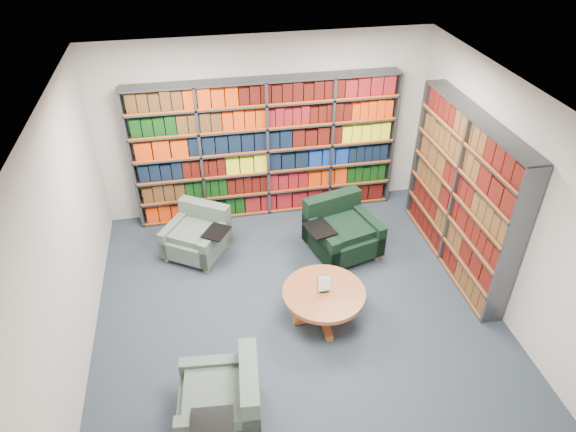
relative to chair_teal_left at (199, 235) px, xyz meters
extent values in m
cube|color=#1B1F2E|center=(1.15, -1.46, -0.29)|extent=(5.00, 5.00, 0.01)
cube|color=white|center=(1.15, -1.46, 2.52)|extent=(5.00, 5.00, 0.01)
cube|color=#B6AFA8|center=(1.15, 1.04, 1.12)|extent=(5.00, 0.01, 2.80)
cube|color=#B6AFA8|center=(1.15, -3.97, 1.12)|extent=(5.00, 0.01, 2.80)
cube|color=#B6AFA8|center=(-1.36, -1.46, 1.12)|extent=(0.01, 5.00, 2.80)
cube|color=#B6AFA8|center=(3.65, -1.46, 1.12)|extent=(0.01, 5.00, 2.80)
cube|color=#47494F|center=(1.15, 0.88, 0.82)|extent=(4.00, 0.28, 2.20)
cube|color=silver|center=(1.15, 1.01, 0.82)|extent=(4.00, 0.02, 2.20)
cube|color=#D84C0A|center=(1.15, 0.75, 0.82)|extent=(4.00, 0.01, 2.20)
cube|color=red|center=(1.15, 0.88, -0.10)|extent=(3.88, 0.21, 0.29)
cube|color=#442812|center=(1.15, 0.88, 0.26)|extent=(3.88, 0.21, 0.29)
cube|color=black|center=(1.15, 0.88, 0.63)|extent=(3.88, 0.21, 0.29)
cube|color=red|center=(1.15, 0.88, 1.00)|extent=(3.88, 0.21, 0.29)
cube|color=black|center=(1.15, 0.88, 1.36)|extent=(3.88, 0.21, 0.29)
cube|color=#442812|center=(1.15, 0.88, 1.73)|extent=(3.88, 0.21, 0.29)
cube|color=#47494F|center=(3.49, -0.86, 0.82)|extent=(0.28, 2.50, 2.20)
cube|color=silver|center=(3.62, -0.86, 0.82)|extent=(0.02, 2.50, 2.20)
cube|color=#D84C0A|center=(3.36, -0.86, 0.82)|extent=(0.02, 2.50, 2.20)
cube|color=#3B0A06|center=(3.49, -0.86, -0.10)|extent=(0.21, 2.38, 0.29)
cube|color=#3B0A06|center=(3.49, -0.86, 0.26)|extent=(0.21, 2.38, 0.29)
cube|color=#442812|center=(3.49, -0.86, 0.63)|extent=(0.21, 2.38, 0.29)
cube|color=#442812|center=(3.49, -0.86, 1.00)|extent=(0.21, 2.38, 0.29)
cube|color=#442812|center=(3.49, -0.86, 1.36)|extent=(0.21, 2.38, 0.29)
cube|color=#3B0A06|center=(3.49, -0.86, 1.73)|extent=(0.21, 2.38, 0.29)
cube|color=#0E2C3E|center=(-0.04, -0.06, -0.06)|extent=(1.06, 1.06, 0.27)
cube|color=#0E2C3E|center=(0.12, 0.19, 0.11)|extent=(0.74, 0.56, 0.62)
cube|color=#0E2C3E|center=(-0.32, 0.11, 0.01)|extent=(0.51, 0.71, 0.41)
cube|color=#0E2C3E|center=(0.23, -0.24, 0.01)|extent=(0.51, 0.71, 0.41)
cube|color=black|center=(0.25, -0.29, 0.23)|extent=(0.45, 0.47, 0.02)
cube|color=brown|center=(-0.48, -0.16, -0.24)|extent=(0.08, 0.08, 0.09)
cube|color=brown|center=(0.06, -0.50, -0.24)|extent=(0.08, 0.08, 0.09)
cube|color=brown|center=(-0.14, 0.37, -0.24)|extent=(0.08, 0.08, 0.09)
cube|color=brown|center=(0.39, 0.04, -0.24)|extent=(0.08, 0.08, 0.09)
cube|color=black|center=(2.04, -0.43, -0.03)|extent=(1.08, 1.08, 0.31)
cube|color=black|center=(1.95, -0.10, 0.17)|extent=(0.90, 0.42, 0.70)
cube|color=black|center=(1.68, -0.53, 0.05)|extent=(0.36, 0.88, 0.47)
cube|color=black|center=(2.39, -0.33, 0.05)|extent=(0.36, 0.88, 0.47)
cube|color=black|center=(1.64, -0.59, 0.30)|extent=(0.43, 0.50, 0.02)
cube|color=brown|center=(1.78, -0.87, -0.23)|extent=(0.08, 0.08, 0.10)
cube|color=brown|center=(2.48, -0.68, -0.23)|extent=(0.08, 0.08, 0.10)
cube|color=brown|center=(1.59, -0.17, -0.23)|extent=(0.08, 0.08, 0.10)
cube|color=brown|center=(2.29, 0.02, -0.23)|extent=(0.08, 0.08, 0.10)
cube|color=#0E2C3E|center=(0.07, -2.85, -0.05)|extent=(0.87, 0.87, 0.29)
cube|color=#0E2C3E|center=(0.38, -2.88, 0.13)|extent=(0.25, 0.82, 0.64)
cube|color=#0E2C3E|center=(0.10, -2.51, 0.02)|extent=(0.81, 0.20, 0.43)
cube|color=#0E2C3E|center=(0.04, -3.19, 0.02)|extent=(0.81, 0.20, 0.43)
cube|color=black|center=(-0.01, -3.23, 0.25)|extent=(0.42, 0.34, 0.02)
cube|color=brown|center=(-0.23, -2.49, -0.24)|extent=(0.07, 0.07, 0.09)
cube|color=brown|center=(0.43, -2.55, -0.24)|extent=(0.07, 0.07, 0.09)
cylinder|color=#9D593B|center=(1.43, -1.69, 0.16)|extent=(1.01, 1.01, 0.06)
cylinder|color=#9D593B|center=(1.43, -1.69, -0.06)|extent=(0.13, 0.13, 0.40)
cube|color=#9D593B|center=(1.43, -1.69, -0.24)|extent=(0.73, 0.09, 0.07)
cube|color=#9D593B|center=(1.43, -1.69, -0.24)|extent=(0.09, 0.73, 0.07)
cube|color=black|center=(1.43, -1.69, 0.20)|extent=(0.11, 0.06, 0.01)
cube|color=white|center=(1.43, -1.69, 0.32)|extent=(0.16, 0.01, 0.22)
cube|color=#145926|center=(1.43, -1.68, 0.32)|extent=(0.17, 0.00, 0.24)
camera|label=1|loc=(0.15, -6.07, 4.45)|focal=32.00mm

